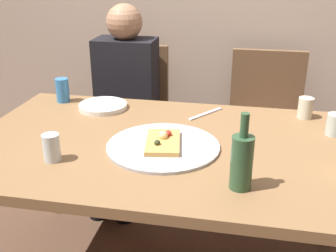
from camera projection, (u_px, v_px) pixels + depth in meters
The scene contains 13 objects.
dining_table at pixel (170, 157), 1.65m from camera, with size 1.64×0.98×0.72m.
pizza_tray at pixel (163, 146), 1.58m from camera, with size 0.44×0.44×0.01m, color #ADADB2.
pizza_slice_last at pixel (163, 141), 1.58m from camera, with size 0.16×0.24×0.05m.
wine_bottle at pixel (242, 161), 1.27m from camera, with size 0.07×0.07×0.26m.
tumbler_near at pixel (335, 125), 1.68m from camera, with size 0.07×0.07×0.09m, color #B7C6BC.
wine_glass at pixel (52, 148), 1.46m from camera, with size 0.06×0.06×0.10m, color silver.
short_glass at pixel (305, 108), 1.86m from camera, with size 0.07×0.07×0.10m, color beige.
soda_can at pixel (63, 90), 2.06m from camera, with size 0.07×0.07×0.12m, color #337AC1.
plate_stack at pixel (103, 106), 1.99m from camera, with size 0.24×0.24×0.02m, color white.
table_knife at pixel (206, 114), 1.91m from camera, with size 0.22×0.02×0.01m, color #B7B7BC.
chair_left at pixel (131, 109), 2.59m from camera, with size 0.44×0.44×0.90m.
chair_right at pixel (265, 118), 2.44m from camera, with size 0.44×0.44×0.90m.
guest_in_sweater at pixel (123, 97), 2.40m from camera, with size 0.36×0.56×1.17m.
Camera 1 is at (0.28, -1.45, 1.41)m, focal length 43.20 mm.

